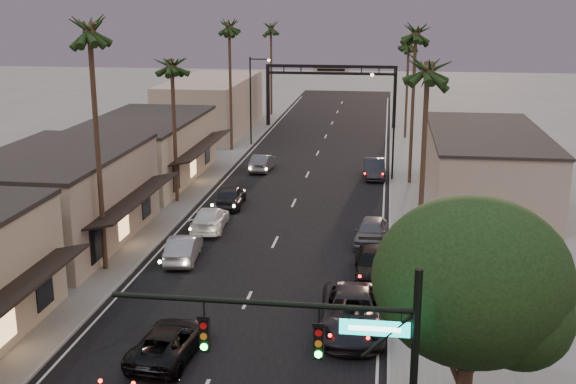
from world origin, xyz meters
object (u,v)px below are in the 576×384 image
(palm_ra, at_px, (428,63))
(curbside_black, at_px, (374,264))
(palm_ld, at_px, (229,23))
(oncoming_pickup, at_px, (169,342))
(corner_tree, at_px, (474,287))
(palm_lc, at_px, (172,60))
(palm_rb, at_px, (416,28))
(oncoming_silver, at_px, (183,248))
(palm_lb, at_px, (89,24))
(palm_rc, at_px, (409,40))
(streetlight_right, at_px, (391,117))
(palm_far, at_px, (271,25))
(arch, at_px, (331,80))
(streetlight_left, at_px, (253,94))
(curbside_near, at_px, (352,313))
(traffic_signal, at_px, (344,359))

(palm_ra, bearing_deg, curbside_black, -159.54)
(palm_ld, xyz_separation_m, oncoming_pickup, (6.49, -42.26, -11.72))
(corner_tree, height_order, palm_lc, palm_lc)
(palm_rb, bearing_deg, oncoming_silver, -123.86)
(palm_lb, relative_size, palm_rc, 1.25)
(streetlight_right, bearing_deg, palm_lb, -124.01)
(corner_tree, bearing_deg, palm_far, 104.14)
(streetlight_right, relative_size, curbside_black, 1.78)
(palm_far, xyz_separation_m, oncoming_pickup, (6.19, -65.26, -10.75))
(oncoming_pickup, bearing_deg, curbside_black, -123.81)
(arch, xyz_separation_m, palm_rb, (8.60, -26.00, 6.88))
(palm_ra, bearing_deg, streetlight_left, 114.54)
(palm_lc, relative_size, palm_rb, 0.86)
(corner_tree, relative_size, palm_lc, 0.72)
(curbside_near, bearing_deg, traffic_signal, -91.01)
(palm_lc, bearing_deg, corner_tree, -57.66)
(streetlight_left, bearing_deg, palm_rb, -42.05)
(palm_far, bearing_deg, palm_rb, -63.57)
(palm_ld, height_order, curbside_black, palm_ld)
(palm_lc, bearing_deg, curbside_black, -41.07)
(oncoming_silver, xyz_separation_m, curbside_black, (10.93, -1.03, -0.01))
(streetlight_left, xyz_separation_m, palm_rb, (15.52, -14.00, 7.09))
(streetlight_left, xyz_separation_m, palm_lc, (-1.68, -22.00, 5.14))
(arch, distance_m, palm_far, 12.96)
(oncoming_pickup, height_order, curbside_near, curbside_near)
(traffic_signal, xyz_separation_m, palm_ld, (-14.29, 51.00, 7.33))
(palm_lb, relative_size, curbside_near, 2.43)
(palm_rb, height_order, curbside_near, palm_rb)
(corner_tree, relative_size, streetlight_left, 0.98)
(corner_tree, height_order, palm_ld, palm_ld)
(streetlight_left, relative_size, palm_rc, 0.74)
(palm_lc, relative_size, oncoming_silver, 2.71)
(streetlight_right, distance_m, palm_ra, 21.94)
(palm_ra, relative_size, palm_rc, 1.08)
(streetlight_right, xyz_separation_m, oncoming_pickup, (-9.03, -32.26, -4.63))
(streetlight_left, xyz_separation_m, curbside_black, (13.12, -34.90, -4.59))
(palm_lc, xyz_separation_m, oncoming_silver, (3.87, -11.87, -9.73))
(streetlight_left, bearing_deg, curbside_black, -69.39)
(traffic_signal, xyz_separation_m, curbside_near, (-0.31, 12.27, -4.21))
(palm_ld, relative_size, palm_ra, 1.08)
(palm_rb, bearing_deg, curbside_black, -96.55)
(traffic_signal, bearing_deg, streetlight_left, 103.14)
(palm_ld, bearing_deg, curbside_black, -65.11)
(palm_lb, relative_size, oncoming_pickup, 3.03)
(palm_lc, xyz_separation_m, palm_ra, (17.20, -12.00, 0.97))
(streetlight_left, xyz_separation_m, palm_far, (-1.38, 20.00, 6.11))
(palm_rb, bearing_deg, streetlight_left, 137.95)
(palm_lb, distance_m, palm_ra, 17.42)
(streetlight_right, bearing_deg, palm_ld, 147.21)
(palm_lc, xyz_separation_m, curbside_near, (13.98, -19.73, -9.60))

